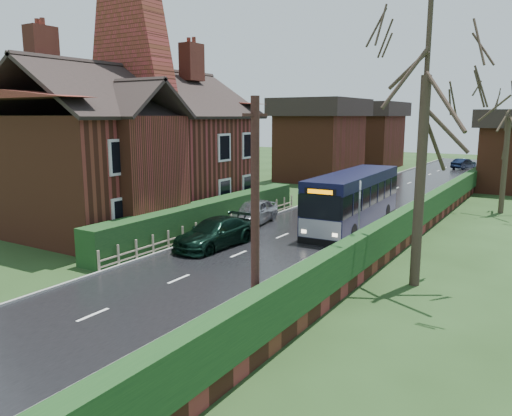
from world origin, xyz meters
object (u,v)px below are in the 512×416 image
Objects in this scene: bus at (353,200)px; brick_house at (136,145)px; bus_stop_sign at (359,203)px; telegraph_pole at (255,224)px; car_green at (215,233)px; car_silver at (254,212)px.

brick_house is at bearing -156.74° from bus.
brick_house is 4.69× the size of bus_stop_sign.
bus_stop_sign is 0.48× the size of telegraph_pole.
bus is 15.42m from telegraph_pole.
car_green is at bearing -119.37° from bus.
bus_stop_sign reaches higher than bus.
brick_house reaches higher than car_green.
bus_stop_sign is (6.80, -1.75, 1.36)m from car_silver.
telegraph_pole is (1.20, -11.00, 1.22)m from bus_stop_sign.
car_green is at bearing -172.25° from bus_stop_sign.
car_silver is 0.63× the size of telegraph_pole.
bus is at bearing 16.80° from car_silver.
bus_stop_sign is (1.80, -4.02, 0.58)m from bus.
telegraph_pole is (6.84, -7.50, 2.61)m from car_green.
bus is at bearing 112.47° from telegraph_pole.
brick_house is 8.33m from car_green.
brick_house is at bearing 161.37° from bus_stop_sign.
bus is 2.43× the size of car_silver.
telegraph_pole is at bearing -107.88° from bus_stop_sign.
car_silver is (-5.00, -2.26, -0.78)m from bus.
brick_house reaches higher than telegraph_pole.
brick_house is at bearing 156.12° from telegraph_pole.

